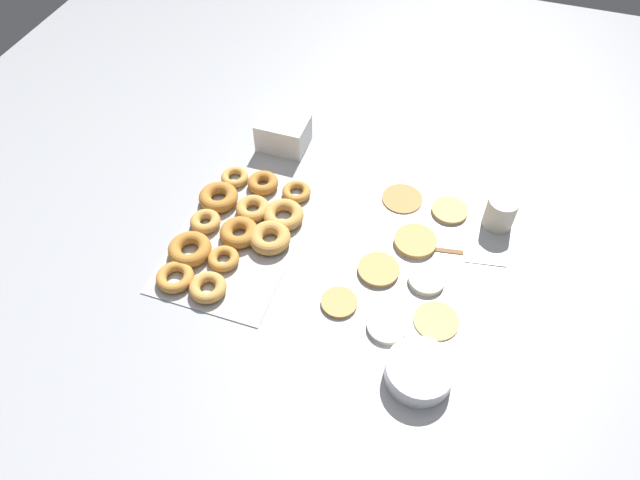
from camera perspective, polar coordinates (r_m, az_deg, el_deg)
ground_plane at (r=1.52m, az=3.87°, el=-1.13°), size 3.00×3.00×0.00m
pancake_0 at (r=1.48m, az=10.60°, el=-3.93°), size 0.09×0.09×0.02m
pancake_1 at (r=1.65m, az=12.84°, el=2.90°), size 0.10×0.10×0.01m
pancake_2 at (r=1.42m, az=11.55°, el=-7.87°), size 0.11×0.11×0.01m
pancake_3 at (r=1.66m, az=8.23°, el=4.17°), size 0.12×0.12×0.01m
pancake_4 at (r=1.55m, az=9.51°, el=-0.13°), size 0.11×0.11×0.02m
pancake_5 at (r=1.42m, az=1.96°, el=-6.27°), size 0.09×0.09×0.01m
pancake_6 at (r=1.48m, az=5.87°, el=-2.97°), size 0.11×0.11×0.01m
pancake_7 at (r=1.39m, az=6.71°, el=-8.55°), size 0.10×0.10×0.01m
donut_tray at (r=1.56m, az=-8.32°, el=1.19°), size 0.50×0.32×0.04m
batter_bowl at (r=1.32m, az=9.88°, el=-12.85°), size 0.15×0.15×0.05m
container_stack at (r=1.78m, az=-3.67°, el=10.64°), size 0.12×0.15×0.09m
paper_cup at (r=1.62m, az=17.59°, el=2.66°), size 0.08×0.08×0.09m
spatula at (r=1.56m, az=15.20°, el=-1.34°), size 0.08×0.25×0.01m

